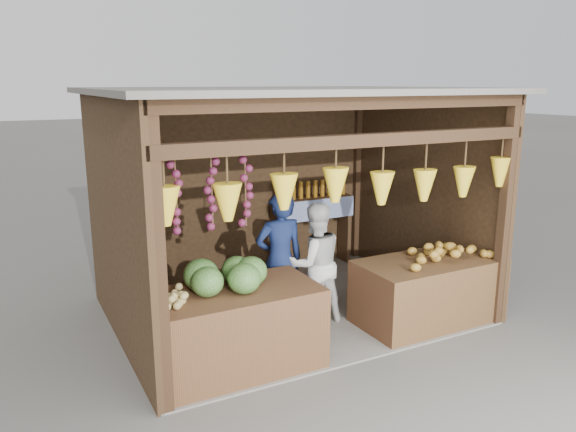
# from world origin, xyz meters

# --- Properties ---
(ground) EXTENTS (80.00, 80.00, 0.00)m
(ground) POSITION_xyz_m (0.00, 0.00, 0.00)
(ground) COLOR #514F49
(ground) RESTS_ON ground
(stall_structure) EXTENTS (4.30, 3.30, 2.66)m
(stall_structure) POSITION_xyz_m (-0.03, -0.04, 1.67)
(stall_structure) COLOR slate
(stall_structure) RESTS_ON ground
(back_shelf) EXTENTS (1.25, 0.32, 1.32)m
(back_shelf) POSITION_xyz_m (1.05, 1.28, 0.87)
(back_shelf) COLOR #382314
(back_shelf) RESTS_ON ground
(counter_left) EXTENTS (1.66, 0.85, 0.81)m
(counter_left) POSITION_xyz_m (-1.16, -1.03, 0.41)
(counter_left) COLOR #492E18
(counter_left) RESTS_ON ground
(counter_right) EXTENTS (1.67, 0.85, 0.75)m
(counter_right) POSITION_xyz_m (1.26, -1.03, 0.37)
(counter_right) COLOR #4B2B19
(counter_right) RESTS_ON ground
(stool) EXTENTS (0.34, 0.34, 0.32)m
(stool) POSITION_xyz_m (-1.77, 0.07, 0.16)
(stool) COLOR black
(stool) RESTS_ON ground
(man_standing) EXTENTS (0.60, 0.42, 1.56)m
(man_standing) POSITION_xyz_m (-0.30, -0.33, 0.78)
(man_standing) COLOR #131F49
(man_standing) RESTS_ON ground
(woman_standing) EXTENTS (0.74, 0.61, 1.41)m
(woman_standing) POSITION_xyz_m (0.10, -0.42, 0.71)
(woman_standing) COLOR silver
(woman_standing) RESTS_ON ground
(vendor_seated) EXTENTS (0.56, 0.46, 0.98)m
(vendor_seated) POSITION_xyz_m (-1.77, 0.07, 0.81)
(vendor_seated) COLOR brown
(vendor_seated) RESTS_ON stool
(melon_pile) EXTENTS (1.00, 0.50, 0.32)m
(melon_pile) POSITION_xyz_m (-1.16, -1.00, 0.97)
(melon_pile) COLOR #1B4612
(melon_pile) RESTS_ON counter_left
(tanfruit_pile) EXTENTS (0.34, 0.40, 0.13)m
(tanfruit_pile) POSITION_xyz_m (-1.72, -1.08, 0.88)
(tanfruit_pile) COLOR tan
(tanfruit_pile) RESTS_ON counter_left
(mango_pile) EXTENTS (1.40, 0.64, 0.22)m
(mango_pile) POSITION_xyz_m (1.34, -1.04, 0.86)
(mango_pile) COLOR #C15019
(mango_pile) RESTS_ON counter_right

